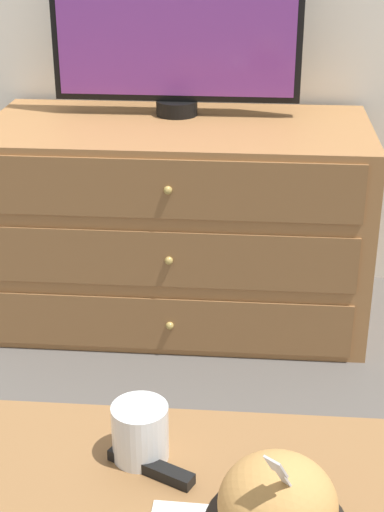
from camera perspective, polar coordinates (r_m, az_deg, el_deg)
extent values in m
plane|color=#56514C|center=(2.93, -1.87, -1.01)|extent=(12.00, 12.00, 0.00)
cube|color=#9E6B3D|center=(2.51, -0.97, 2.46)|extent=(1.17, 0.56, 0.64)
cube|color=brown|center=(2.35, -1.61, -5.01)|extent=(1.08, 0.01, 0.17)
sphere|color=tan|center=(2.34, -1.63, -5.08)|extent=(0.02, 0.02, 0.02)
cube|color=brown|center=(2.25, -1.68, -0.27)|extent=(1.08, 0.01, 0.17)
sphere|color=tan|center=(2.24, -1.70, -0.34)|extent=(0.02, 0.02, 0.02)
cube|color=brown|center=(2.17, -1.75, 4.86)|extent=(1.08, 0.01, 0.17)
sphere|color=tan|center=(2.16, -1.77, 4.80)|extent=(0.02, 0.02, 0.02)
cylinder|color=black|center=(2.51, -1.11, 10.73)|extent=(0.13, 0.13, 0.05)
cube|color=black|center=(2.47, -1.14, 16.54)|extent=(0.76, 0.04, 0.46)
cube|color=#7A3893|center=(2.44, -1.20, 16.46)|extent=(0.72, 0.01, 0.42)
ellipsoid|color=tan|center=(1.07, 6.25, -17.53)|extent=(0.16, 0.16, 0.13)
cube|color=silver|center=(1.03, 7.43, -16.79)|extent=(0.06, 0.08, 0.14)
cube|color=silver|center=(0.96, 6.12, -14.98)|extent=(0.03, 0.03, 0.03)
cylinder|color=white|center=(1.22, -3.76, -13.27)|extent=(0.08, 0.08, 0.06)
cylinder|color=white|center=(1.21, -3.79, -12.64)|extent=(0.09, 0.09, 0.09)
cube|color=black|center=(1.20, -3.02, -15.06)|extent=(0.14, 0.08, 0.02)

